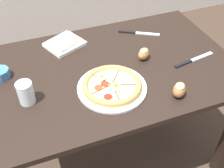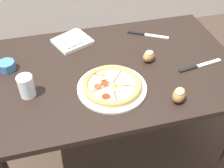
{
  "view_description": "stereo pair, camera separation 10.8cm",
  "coord_description": "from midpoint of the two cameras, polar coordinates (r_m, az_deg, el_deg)",
  "views": [
    {
      "loc": [
        -0.4,
        -1.07,
        1.67
      ],
      "look_at": [
        -0.05,
        -0.15,
        0.78
      ],
      "focal_mm": 45.0,
      "sensor_mm": 36.0,
      "label": 1
    },
    {
      "loc": [
        -0.3,
        -1.1,
        1.67
      ],
      "look_at": [
        -0.05,
        -0.15,
        0.78
      ],
      "focal_mm": 45.0,
      "sensor_mm": 36.0,
      "label": 2
    }
  ],
  "objects": [
    {
      "name": "dining_table",
      "position": [
        1.53,
        2.54,
        0.23
      ],
      "size": [
        1.3,
        0.84,
        0.75
      ],
      "color": "black",
      "rests_on": "ground_plane"
    },
    {
      "name": "bread_piece_mid",
      "position": [
        1.3,
        15.8,
        -2.26
      ],
      "size": [
        0.09,
        0.09,
        0.07
      ],
      "rotation": [
        0.0,
        0.0,
        0.77
      ],
      "color": "olive",
      "rests_on": "dining_table"
    },
    {
      "name": "ramekin_bowl",
      "position": [
        1.51,
        -18.7,
        3.47
      ],
      "size": [
        0.09,
        0.09,
        0.05
      ],
      "color": "teal",
      "rests_on": "dining_table"
    },
    {
      "name": "napkin_folded",
      "position": [
        1.64,
        -6.17,
        8.72
      ],
      "size": [
        0.24,
        0.23,
        0.04
      ],
      "rotation": [
        0.0,
        0.0,
        0.41
      ],
      "color": "white",
      "rests_on": "dining_table"
    },
    {
      "name": "pizza",
      "position": [
        1.32,
        2.33,
        -0.43
      ],
      "size": [
        0.33,
        0.33,
        0.05
      ],
      "color": "white",
      "rests_on": "dining_table"
    },
    {
      "name": "bread_piece_near",
      "position": [
        1.5,
        9.56,
        5.55
      ],
      "size": [
        0.09,
        0.08,
        0.06
      ],
      "rotation": [
        0.0,
        0.0,
        0.51
      ],
      "color": "#A3703D",
      "rests_on": "dining_table"
    },
    {
      "name": "water_glass",
      "position": [
        1.32,
        -14.74,
        -0.74
      ],
      "size": [
        0.07,
        0.07,
        0.11
      ],
      "color": "white",
      "rests_on": "dining_table"
    },
    {
      "name": "knife_spare",
      "position": [
        1.73,
        9.02,
        9.79
      ],
      "size": [
        0.22,
        0.14,
        0.01
      ],
      "rotation": [
        0.0,
        0.0,
        -0.52
      ],
      "color": "silver",
      "rests_on": "dining_table"
    },
    {
      "name": "ground_plane",
      "position": [
        2.02,
        1.98,
        -13.6
      ],
      "size": [
        12.0,
        12.0,
        0.0
      ],
      "primitive_type": "plane",
      "color": "#3D2D23"
    },
    {
      "name": "knife_main",
      "position": [
        1.55,
        19.35,
        3.48
      ],
      "size": [
        0.26,
        0.06,
        0.01
      ],
      "rotation": [
        0.0,
        0.0,
        0.16
      ],
      "color": "silver",
      "rests_on": "dining_table"
    }
  ]
}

